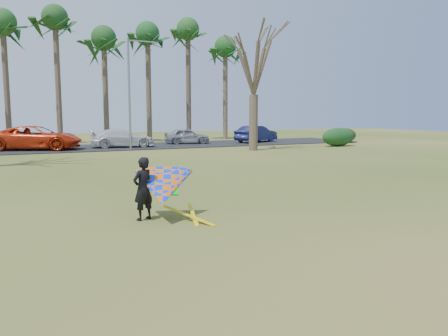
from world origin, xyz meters
name	(u,v)px	position (x,y,z in m)	size (l,w,h in m)	color
ground	(257,219)	(0.00, 0.00, 0.00)	(100.00, 100.00, 0.00)	#285011
parking_strip	(96,148)	(0.00, 25.00, 0.03)	(46.00, 7.00, 0.06)	black
palm_4	(3,24)	(-6.00, 31.00, 9.85)	(4.84, 4.84, 11.54)	#48382B
palm_5	(55,20)	(-2.00, 31.00, 10.52)	(4.84, 4.84, 12.24)	#4A382C
palm_6	(104,39)	(2.00, 31.00, 9.17)	(4.84, 4.84, 10.84)	#48392B
palm_7	(148,35)	(6.00, 31.00, 9.85)	(4.84, 4.84, 11.54)	#4A3E2C
palm_8	(188,31)	(10.00, 31.00, 10.52)	(4.84, 4.84, 12.24)	#49382B
palm_9	(225,48)	(14.00, 31.00, 9.17)	(4.84, 4.84, 10.84)	brown
bare_tree_right	(254,58)	(10.00, 18.00, 6.57)	(6.27, 6.27, 9.21)	brown
streetlight	(131,88)	(2.16, 22.00, 4.46)	(2.28, 0.18, 8.00)	gray
hedge_near	(338,137)	(18.11, 18.40, 0.75)	(2.99, 1.35, 1.49)	#153A19
hedge_far	(345,135)	(21.32, 21.27, 0.66)	(2.39, 1.12, 1.33)	black
car_2	(37,138)	(-4.16, 24.56, 0.92)	(2.85, 6.17, 1.71)	red
car_3	(122,138)	(1.90, 24.25, 0.76)	(1.97, 4.84, 1.40)	silver
car_4	(187,136)	(7.81, 25.75, 0.72)	(1.56, 3.87, 1.32)	#91969E
car_5	(256,134)	(14.15, 24.84, 0.80)	(1.57, 4.51, 1.49)	navy
kite_flyer	(161,188)	(-2.27, 0.96, 0.84)	(2.13, 2.39, 2.02)	black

